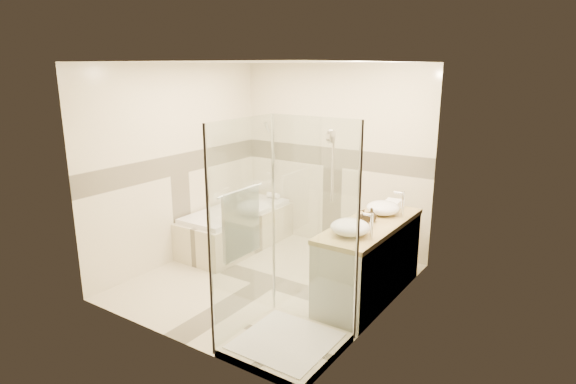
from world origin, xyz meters
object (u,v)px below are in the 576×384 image
Objects in this scene: vanity at (369,260)px; shower_enclosure at (280,291)px; vessel_sink_near at (383,208)px; vessel_sink_far at (350,227)px; bathtub at (237,226)px; amenity_bottle_b at (371,215)px; amenity_bottle_a at (363,218)px.

shower_enclosure is at bearing -102.97° from vanity.
vessel_sink_near is at bearing 93.17° from vanity.
bathtub is at bearing 159.40° from vessel_sink_far.
bathtub is 4.57× the size of vessel_sink_near.
vanity is 4.35× the size of vessel_sink_near.
bathtub is at bearing 170.75° from vanity.
vessel_sink_near is at bearing 0.28° from bathtub.
vessel_sink_far is at bearing 71.60° from shower_enclosure.
vessel_sink_near is at bearing 80.51° from shower_enclosure.
bathtub is 2.47m from shower_enclosure.
bathtub is at bearing 172.01° from amenity_bottle_b.
amenity_bottle_a reaches higher than bathtub.
vanity reaches higher than bathtub.
shower_enclosure is (1.86, -1.62, 0.20)m from bathtub.
vessel_sink_far reaches higher than vanity.
shower_enclosure reaches higher than vanity.
amenity_bottle_b is at bearing -7.99° from bathtub.
vessel_sink_near is at bearing 90.00° from vessel_sink_far.
vessel_sink_far is (0.27, 0.82, 0.42)m from shower_enclosure.
amenity_bottle_a is (-0.02, -0.15, 0.52)m from vanity.
vessel_sink_far is 0.50m from amenity_bottle_b.
amenity_bottle_b is (0.00, 0.50, -0.00)m from vessel_sink_far.
amenity_bottle_a is at bearing -90.00° from vessel_sink_near.
vanity is 4.13× the size of vessel_sink_far.
bathtub is 9.28× the size of amenity_bottle_a.
bathtub is 0.83× the size of shower_enclosure.
amenity_bottle_a is 1.23× the size of amenity_bottle_b.
shower_enclosure is 0.96m from vessel_sink_far.
bathtub is 2.22m from vessel_sink_near.
amenity_bottle_b is (2.13, -0.30, 0.62)m from bathtub.
amenity_bottle_a is at bearing -13.30° from bathtub.
bathtub is at bearing 166.70° from amenity_bottle_a.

